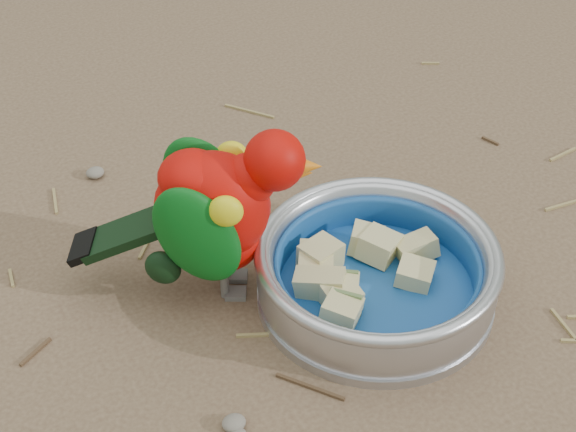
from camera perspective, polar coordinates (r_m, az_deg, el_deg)
ground at (r=0.84m, az=-0.31°, el=-5.11°), size 60.00×60.00×0.00m
food_bowl at (r=0.84m, az=5.65°, el=-4.91°), size 0.22×0.22×0.02m
bowl_wall at (r=0.82m, az=5.79°, el=-3.40°), size 0.22×0.22×0.04m
fruit_wedges at (r=0.82m, az=5.75°, el=-3.76°), size 0.13×0.13×0.03m
lory_parrot at (r=0.80m, az=-4.58°, el=-0.17°), size 0.23×0.19×0.17m
ground_debris at (r=0.89m, az=-5.55°, el=-2.39°), size 0.90×0.80×0.01m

